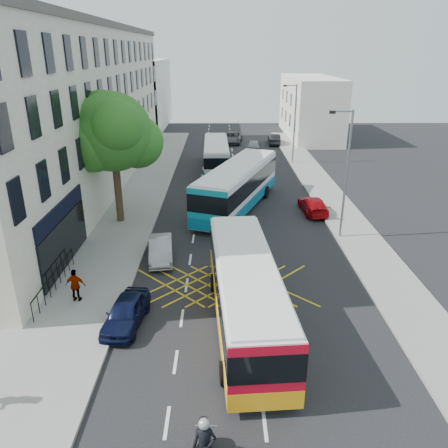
{
  "coord_description": "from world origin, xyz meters",
  "views": [
    {
      "loc": [
        -1.42,
        -13.87,
        11.36
      ],
      "look_at": [
        -1.23,
        9.05,
        2.2
      ],
      "focal_mm": 35.0,
      "sensor_mm": 36.0,
      "label": 1
    }
  ],
  "objects_px": {
    "distant_car_silver": "(254,145)",
    "pedestrian_far": "(76,285)",
    "lamp_near": "(345,169)",
    "lamp_far": "(294,120)",
    "bus_far": "(216,155)",
    "red_hatchback": "(313,205)",
    "motorbike": "(205,448)",
    "street_tree": "(112,133)",
    "parked_car_blue": "(126,312)",
    "distant_car_grey": "(233,138)",
    "distant_car_dark": "(274,139)",
    "bus_near": "(246,292)",
    "bus_mid": "(237,186)",
    "parked_car_silver": "(161,249)"
  },
  "relations": [
    {
      "from": "pedestrian_far",
      "to": "lamp_near",
      "type": "bearing_deg",
      "value": -148.56
    },
    {
      "from": "lamp_far",
      "to": "bus_far",
      "type": "bearing_deg",
      "value": -162.03
    },
    {
      "from": "lamp_near",
      "to": "lamp_far",
      "type": "bearing_deg",
      "value": 90.0
    },
    {
      "from": "lamp_near",
      "to": "bus_far",
      "type": "height_order",
      "value": "lamp_near"
    },
    {
      "from": "parked_car_silver",
      "to": "lamp_near",
      "type": "bearing_deg",
      "value": 7.65
    },
    {
      "from": "distant_car_silver",
      "to": "pedestrian_far",
      "type": "bearing_deg",
      "value": 79.95
    },
    {
      "from": "street_tree",
      "to": "lamp_near",
      "type": "xyz_separation_m",
      "value": [
        14.71,
        -2.97,
        -1.68
      ]
    },
    {
      "from": "motorbike",
      "to": "distant_car_grey",
      "type": "xyz_separation_m",
      "value": [
        2.06,
        48.1,
        -0.29
      ]
    },
    {
      "from": "lamp_near",
      "to": "distant_car_dark",
      "type": "bearing_deg",
      "value": 91.31
    },
    {
      "from": "bus_far",
      "to": "motorbike",
      "type": "distance_m",
      "value": 34.25
    },
    {
      "from": "street_tree",
      "to": "pedestrian_far",
      "type": "height_order",
      "value": "street_tree"
    },
    {
      "from": "lamp_near",
      "to": "bus_mid",
      "type": "bearing_deg",
      "value": 137.64
    },
    {
      "from": "distant_car_silver",
      "to": "pedestrian_far",
      "type": "distance_m",
      "value": 35.68
    },
    {
      "from": "lamp_near",
      "to": "bus_mid",
      "type": "distance_m",
      "value": 9.03
    },
    {
      "from": "parked_car_blue",
      "to": "distant_car_silver",
      "type": "distance_m",
      "value": 36.66
    },
    {
      "from": "red_hatchback",
      "to": "motorbike",
      "type": "bearing_deg",
      "value": 68.67
    },
    {
      "from": "street_tree",
      "to": "bus_near",
      "type": "xyz_separation_m",
      "value": [
        8.17,
        -12.43,
        -4.67
      ]
    },
    {
      "from": "bus_mid",
      "to": "red_hatchback",
      "type": "distance_m",
      "value": 5.85
    },
    {
      "from": "lamp_far",
      "to": "bus_near",
      "type": "xyz_separation_m",
      "value": [
        -6.54,
        -29.46,
        -2.99
      ]
    },
    {
      "from": "lamp_near",
      "to": "parked_car_silver",
      "type": "distance_m",
      "value": 12.15
    },
    {
      "from": "distant_car_silver",
      "to": "parked_car_silver",
      "type": "bearing_deg",
      "value": 83.37
    },
    {
      "from": "red_hatchback",
      "to": "pedestrian_far",
      "type": "bearing_deg",
      "value": 39.66
    },
    {
      "from": "red_hatchback",
      "to": "pedestrian_far",
      "type": "relative_size",
      "value": 2.48
    },
    {
      "from": "street_tree",
      "to": "parked_car_blue",
      "type": "xyz_separation_m",
      "value": [
        2.91,
        -12.42,
        -5.67
      ]
    },
    {
      "from": "street_tree",
      "to": "parked_car_silver",
      "type": "height_order",
      "value": "street_tree"
    },
    {
      "from": "red_hatchback",
      "to": "distant_car_silver",
      "type": "bearing_deg",
      "value": -84.82
    },
    {
      "from": "parked_car_blue",
      "to": "distant_car_dark",
      "type": "bearing_deg",
      "value": 81.3
    },
    {
      "from": "bus_near",
      "to": "parked_car_blue",
      "type": "relative_size",
      "value": 3.04
    },
    {
      "from": "distant_car_grey",
      "to": "distant_car_dark",
      "type": "bearing_deg",
      "value": -2.43
    },
    {
      "from": "street_tree",
      "to": "distant_car_silver",
      "type": "height_order",
      "value": "street_tree"
    },
    {
      "from": "red_hatchback",
      "to": "distant_car_dark",
      "type": "bearing_deg",
      "value": -92.52
    },
    {
      "from": "street_tree",
      "to": "motorbike",
      "type": "height_order",
      "value": "street_tree"
    },
    {
      "from": "bus_near",
      "to": "parked_car_silver",
      "type": "distance_m",
      "value": 8.03
    },
    {
      "from": "lamp_far",
      "to": "distant_car_grey",
      "type": "distance_m",
      "value": 13.35
    },
    {
      "from": "bus_far",
      "to": "lamp_far",
      "type": "bearing_deg",
      "value": 16.82
    },
    {
      "from": "bus_far",
      "to": "bus_mid",
      "type": "bearing_deg",
      "value": -82.79
    },
    {
      "from": "lamp_near",
      "to": "distant_car_dark",
      "type": "height_order",
      "value": "lamp_near"
    },
    {
      "from": "street_tree",
      "to": "lamp_near",
      "type": "distance_m",
      "value": 15.1
    },
    {
      "from": "bus_far",
      "to": "red_hatchback",
      "type": "xyz_separation_m",
      "value": [
        7.35,
        -12.56,
        -0.92
      ]
    },
    {
      "from": "distant_car_grey",
      "to": "distant_car_dark",
      "type": "height_order",
      "value": "distant_car_grey"
    },
    {
      "from": "red_hatchback",
      "to": "distant_car_silver",
      "type": "xyz_separation_m",
      "value": [
        -2.9,
        21.45,
        0.09
      ]
    },
    {
      "from": "street_tree",
      "to": "bus_mid",
      "type": "bearing_deg",
      "value": 18.59
    },
    {
      "from": "bus_near",
      "to": "distant_car_grey",
      "type": "height_order",
      "value": "bus_near"
    },
    {
      "from": "lamp_far",
      "to": "lamp_near",
      "type": "bearing_deg",
      "value": -90.0
    },
    {
      "from": "lamp_near",
      "to": "lamp_far",
      "type": "relative_size",
      "value": 1.0
    },
    {
      "from": "bus_near",
      "to": "distant_car_dark",
      "type": "xyz_separation_m",
      "value": [
        5.84,
        39.86,
        -0.95
      ]
    },
    {
      "from": "bus_far",
      "to": "parked_car_blue",
      "type": "xyz_separation_m",
      "value": [
        -3.75,
        -26.84,
        -0.89
      ]
    },
    {
      "from": "red_hatchback",
      "to": "pedestrian_far",
      "type": "distance_m",
      "value": 18.65
    },
    {
      "from": "bus_near",
      "to": "bus_mid",
      "type": "xyz_separation_m",
      "value": [
        0.2,
        15.24,
        0.17
      ]
    },
    {
      "from": "motorbike",
      "to": "red_hatchback",
      "type": "relative_size",
      "value": 0.57
    }
  ]
}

